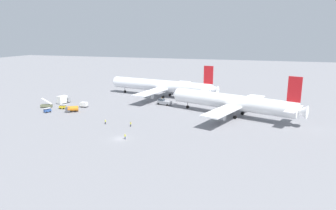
{
  "coord_description": "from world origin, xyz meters",
  "views": [
    {
      "loc": [
        39.1,
        -76.57,
        29.92
      ],
      "look_at": [
        5.24,
        29.75,
        4.0
      ],
      "focal_mm": 32.44,
      "sensor_mm": 36.0,
      "label": 1
    }
  ],
  "objects_px": {
    "gse_container_dolly_flat": "(84,104)",
    "ground_crew_marshaller_foreground": "(131,124)",
    "airliner_at_gate_left": "(161,86)",
    "gse_catering_truck_tall": "(64,99)",
    "airliner_being_pushed": "(232,102)",
    "pushback_tug": "(164,102)",
    "ground_crew_wing_walker_right": "(125,136)",
    "gse_stair_truck_yellow": "(46,105)",
    "gse_baggage_cart_trailing": "(47,110)",
    "gse_baggage_cart_near_cluster": "(63,107)",
    "gse_fuel_bowser_stubby": "(72,109)",
    "ground_crew_ramp_agent_by_cones": "(105,122)"
  },
  "relations": [
    {
      "from": "gse_container_dolly_flat",
      "to": "ground_crew_marshaller_foreground",
      "type": "height_order",
      "value": "gse_container_dolly_flat"
    },
    {
      "from": "airliner_at_gate_left",
      "to": "gse_catering_truck_tall",
      "type": "distance_m",
      "value": 45.82
    },
    {
      "from": "airliner_being_pushed",
      "to": "pushback_tug",
      "type": "bearing_deg",
      "value": 162.26
    },
    {
      "from": "gse_catering_truck_tall",
      "to": "ground_crew_wing_walker_right",
      "type": "height_order",
      "value": "gse_catering_truck_tall"
    },
    {
      "from": "airliner_being_pushed",
      "to": "gse_stair_truck_yellow",
      "type": "distance_m",
      "value": 76.47
    },
    {
      "from": "gse_container_dolly_flat",
      "to": "gse_baggage_cart_trailing",
      "type": "relative_size",
      "value": 1.03
    },
    {
      "from": "gse_container_dolly_flat",
      "to": "gse_baggage_cart_near_cluster",
      "type": "relative_size",
      "value": 1.09
    },
    {
      "from": "pushback_tug",
      "to": "gse_baggage_cart_trailing",
      "type": "relative_size",
      "value": 3.04
    },
    {
      "from": "gse_catering_truck_tall",
      "to": "gse_baggage_cart_trailing",
      "type": "bearing_deg",
      "value": -75.85
    },
    {
      "from": "airliner_being_pushed",
      "to": "gse_baggage_cart_trailing",
      "type": "height_order",
      "value": "airliner_being_pushed"
    },
    {
      "from": "gse_baggage_cart_near_cluster",
      "to": "ground_crew_marshaller_foreground",
      "type": "relative_size",
      "value": 1.85
    },
    {
      "from": "gse_fuel_bowser_stubby",
      "to": "gse_baggage_cart_near_cluster",
      "type": "xyz_separation_m",
      "value": [
        -6.89,
        3.46,
        -0.47
      ]
    },
    {
      "from": "airliner_being_pushed",
      "to": "gse_container_dolly_flat",
      "type": "xyz_separation_m",
      "value": [
        -60.97,
        -4.79,
        -4.09
      ]
    },
    {
      "from": "gse_stair_truck_yellow",
      "to": "gse_fuel_bowser_stubby",
      "type": "height_order",
      "value": "gse_stair_truck_yellow"
    },
    {
      "from": "gse_container_dolly_flat",
      "to": "ground_crew_ramp_agent_by_cones",
      "type": "bearing_deg",
      "value": -42.92
    },
    {
      "from": "gse_stair_truck_yellow",
      "to": "airliner_at_gate_left",
      "type": "bearing_deg",
      "value": 43.39
    },
    {
      "from": "ground_crew_wing_walker_right",
      "to": "ground_crew_marshaller_foreground",
      "type": "bearing_deg",
      "value": 107.15
    },
    {
      "from": "gse_baggage_cart_trailing",
      "to": "gse_stair_truck_yellow",
      "type": "height_order",
      "value": "gse_stair_truck_yellow"
    },
    {
      "from": "gse_catering_truck_tall",
      "to": "gse_baggage_cart_near_cluster",
      "type": "distance_m",
      "value": 10.74
    },
    {
      "from": "gse_stair_truck_yellow",
      "to": "gse_catering_truck_tall",
      "type": "bearing_deg",
      "value": 77.91
    },
    {
      "from": "ground_crew_marshaller_foreground",
      "to": "pushback_tug",
      "type": "bearing_deg",
      "value": 89.3
    },
    {
      "from": "airliner_being_pushed",
      "to": "gse_container_dolly_flat",
      "type": "distance_m",
      "value": 61.29
    },
    {
      "from": "pushback_tug",
      "to": "gse_baggage_cart_trailing",
      "type": "bearing_deg",
      "value": -146.19
    },
    {
      "from": "gse_catering_truck_tall",
      "to": "ground_crew_marshaller_foreground",
      "type": "xyz_separation_m",
      "value": [
        43.19,
        -23.13,
        -0.93
      ]
    },
    {
      "from": "gse_baggage_cart_near_cluster",
      "to": "airliner_being_pushed",
      "type": "bearing_deg",
      "value": 8.42
    },
    {
      "from": "ground_crew_marshaller_foreground",
      "to": "gse_container_dolly_flat",
      "type": "bearing_deg",
      "value": 147.36
    },
    {
      "from": "airliner_at_gate_left",
      "to": "ground_crew_marshaller_foreground",
      "type": "distance_m",
      "value": 51.13
    },
    {
      "from": "ground_crew_ramp_agent_by_cones",
      "to": "ground_crew_wing_walker_right",
      "type": "bearing_deg",
      "value": -42.6
    },
    {
      "from": "gse_baggage_cart_trailing",
      "to": "gse_stair_truck_yellow",
      "type": "bearing_deg",
      "value": 131.17
    },
    {
      "from": "airliner_being_pushed",
      "to": "gse_baggage_cart_near_cluster",
      "type": "height_order",
      "value": "airliner_being_pushed"
    },
    {
      "from": "gse_fuel_bowser_stubby",
      "to": "ground_crew_marshaller_foreground",
      "type": "height_order",
      "value": "gse_fuel_bowser_stubby"
    },
    {
      "from": "gse_catering_truck_tall",
      "to": "ground_crew_ramp_agent_by_cones",
      "type": "relative_size",
      "value": 4.04
    },
    {
      "from": "gse_baggage_cart_trailing",
      "to": "gse_fuel_bowser_stubby",
      "type": "height_order",
      "value": "gse_fuel_bowser_stubby"
    },
    {
      "from": "gse_baggage_cart_trailing",
      "to": "gse_baggage_cart_near_cluster",
      "type": "height_order",
      "value": "same"
    },
    {
      "from": "airliner_being_pushed",
      "to": "gse_stair_truck_yellow",
      "type": "height_order",
      "value": "airliner_being_pushed"
    },
    {
      "from": "gse_fuel_bowser_stubby",
      "to": "airliner_at_gate_left",
      "type": "bearing_deg",
      "value": 59.15
    },
    {
      "from": "pushback_tug",
      "to": "gse_fuel_bowser_stubby",
      "type": "bearing_deg",
      "value": -143.06
    },
    {
      "from": "pushback_tug",
      "to": "ground_crew_wing_walker_right",
      "type": "xyz_separation_m",
      "value": [
        3.34,
        -46.06,
        -0.35
      ]
    },
    {
      "from": "gse_container_dolly_flat",
      "to": "gse_baggage_cart_near_cluster",
      "type": "distance_m",
      "value": 8.62
    },
    {
      "from": "airliner_being_pushed",
      "to": "ground_crew_ramp_agent_by_cones",
      "type": "xyz_separation_m",
      "value": [
        -40.03,
        -24.25,
        -4.46
      ]
    },
    {
      "from": "airliner_at_gate_left",
      "to": "gse_stair_truck_yellow",
      "type": "distance_m",
      "value": 53.14
    },
    {
      "from": "airliner_at_gate_left",
      "to": "gse_container_dolly_flat",
      "type": "distance_m",
      "value": 39.31
    },
    {
      "from": "airliner_at_gate_left",
      "to": "airliner_being_pushed",
      "type": "bearing_deg",
      "value": -35.2
    },
    {
      "from": "gse_container_dolly_flat",
      "to": "gse_stair_truck_yellow",
      "type": "bearing_deg",
      "value": -159.96
    },
    {
      "from": "gse_baggage_cart_trailing",
      "to": "gse_fuel_bowser_stubby",
      "type": "bearing_deg",
      "value": 21.01
    },
    {
      "from": "gse_catering_truck_tall",
      "to": "ground_crew_wing_walker_right",
      "type": "bearing_deg",
      "value": -36.93
    },
    {
      "from": "pushback_tug",
      "to": "ground_crew_wing_walker_right",
      "type": "relative_size",
      "value": 5.59
    },
    {
      "from": "ground_crew_marshaller_foreground",
      "to": "ground_crew_wing_walker_right",
      "type": "distance_m",
      "value": 12.72
    },
    {
      "from": "gse_container_dolly_flat",
      "to": "ground_crew_ramp_agent_by_cones",
      "type": "height_order",
      "value": "gse_container_dolly_flat"
    },
    {
      "from": "ground_crew_ramp_agent_by_cones",
      "to": "gse_stair_truck_yellow",
      "type": "bearing_deg",
      "value": 158.41
    }
  ]
}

